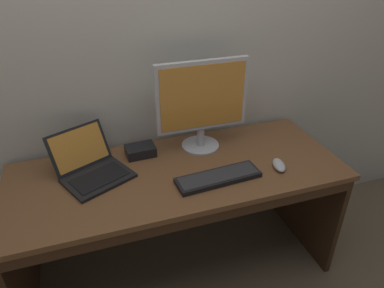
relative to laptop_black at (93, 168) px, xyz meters
name	(u,v)px	position (x,y,z in m)	size (l,w,h in m)	color
ground_plane	(181,268)	(0.42, -0.09, -0.77)	(14.00, 14.00, 0.00)	brown
desk	(179,198)	(0.42, -0.10, -0.21)	(1.71, 0.67, 0.73)	brown
laptop_black	(93,168)	(0.00, 0.00, 0.00)	(0.41, 0.42, 0.21)	black
external_monitor	(202,102)	(0.60, 0.08, 0.24)	(0.50, 0.21, 0.50)	#B7B7BC
wired_keyboard	(218,177)	(0.58, -0.23, -0.03)	(0.43, 0.16, 0.03)	black
computer_mouse	(279,165)	(0.91, -0.23, -0.02)	(0.06, 0.12, 0.03)	#B7B7BC
external_drive_box	(140,151)	(0.26, 0.11, -0.01)	(0.16, 0.11, 0.05)	black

